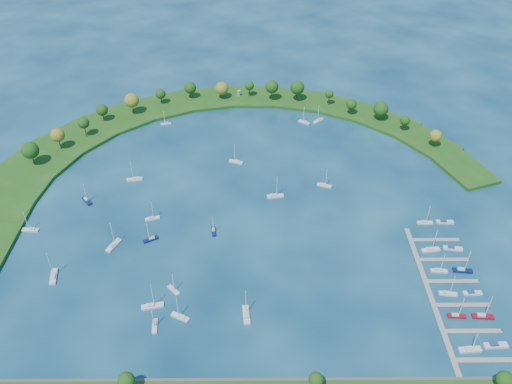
{
  "coord_description": "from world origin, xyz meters",
  "views": [
    {
      "loc": [
        3.88,
        -209.73,
        167.61
      ],
      "look_at": [
        5.0,
        5.0,
        4.0
      ],
      "focal_mm": 36.57,
      "sensor_mm": 36.0,
      "label": 1
    }
  ],
  "objects_px": {
    "docked_boat_1": "(495,345)",
    "docked_boat_3": "(483,316)",
    "dock_system": "(447,293)",
    "docked_boat_7": "(463,270)",
    "moored_boat_15": "(275,196)",
    "moored_boat_17": "(214,231)",
    "moored_boat_10": "(180,316)",
    "moored_boat_12": "(324,185)",
    "moored_boat_4": "(304,122)",
    "moored_boat_6": "(151,239)",
    "harbor_tower": "(239,93)",
    "moored_boat_14": "(319,120)",
    "moored_boat_16": "(166,123)",
    "docked_boat_0": "(470,349)",
    "docked_boat_11": "(445,222)",
    "moored_boat_2": "(152,306)",
    "moored_boat_3": "(152,218)",
    "moored_boat_5": "(87,200)",
    "docked_boat_6": "(439,270)",
    "moored_boat_1": "(155,325)",
    "docked_boat_8": "(431,249)",
    "moored_boat_18": "(173,289)",
    "docked_boat_4": "(448,293)",
    "docked_boat_10": "(425,222)",
    "moored_boat_13": "(236,161)",
    "docked_boat_9": "(453,248)",
    "moored_boat_0": "(114,245)",
    "moored_boat_9": "(135,179)",
    "moored_boat_11": "(53,276)",
    "moored_boat_8": "(246,314)",
    "docked_boat_5": "(472,293)",
    "docked_boat_2": "(457,315)"
  },
  "relations": [
    {
      "from": "dock_system",
      "to": "docked_boat_7",
      "type": "distance_m",
      "value": 16.67
    },
    {
      "from": "moored_boat_16",
      "to": "docked_boat_0",
      "type": "xyz_separation_m",
      "value": [
        137.87,
        -171.66,
        0.08
      ]
    },
    {
      "from": "moored_boat_17",
      "to": "docked_boat_9",
      "type": "relative_size",
      "value": 1.12
    },
    {
      "from": "moored_boat_2",
      "to": "moored_boat_15",
      "type": "xyz_separation_m",
      "value": [
        53.06,
        73.69,
        -0.01
      ]
    },
    {
      "from": "moored_boat_0",
      "to": "dock_system",
      "type": "bearing_deg",
      "value": -76.32
    },
    {
      "from": "moored_boat_0",
      "to": "docked_boat_8",
      "type": "xyz_separation_m",
      "value": [
        147.15,
        -3.69,
        -0.03
      ]
    },
    {
      "from": "moored_boat_15",
      "to": "docked_boat_0",
      "type": "relative_size",
      "value": 1.03
    },
    {
      "from": "moored_boat_15",
      "to": "docked_boat_3",
      "type": "xyz_separation_m",
      "value": [
        80.94,
        -79.68,
        -0.01
      ]
    },
    {
      "from": "moored_boat_13",
      "to": "moored_boat_14",
      "type": "bearing_deg",
      "value": -117.29
    },
    {
      "from": "moored_boat_15",
      "to": "docked_boat_7",
      "type": "xyz_separation_m",
      "value": [
        80.94,
        -54.14,
        -0.01
      ]
    },
    {
      "from": "moored_boat_17",
      "to": "docked_boat_1",
      "type": "xyz_separation_m",
      "value": [
        111.56,
        -66.12,
        -0.18
      ]
    },
    {
      "from": "moored_boat_2",
      "to": "moored_boat_9",
      "type": "height_order",
      "value": "moored_boat_2"
    },
    {
      "from": "moored_boat_17",
      "to": "docked_boat_3",
      "type": "bearing_deg",
      "value": 56.71
    },
    {
      "from": "moored_boat_3",
      "to": "docked_boat_7",
      "type": "relative_size",
      "value": 0.84
    },
    {
      "from": "moored_boat_17",
      "to": "docked_boat_11",
      "type": "bearing_deg",
      "value": 84.95
    },
    {
      "from": "moored_boat_18",
      "to": "docked_boat_4",
      "type": "distance_m",
      "value": 115.96
    },
    {
      "from": "moored_boat_4",
      "to": "moored_boat_17",
      "type": "height_order",
      "value": "moored_boat_4"
    },
    {
      "from": "moored_boat_0",
      "to": "moored_boat_6",
      "type": "relative_size",
      "value": 1.29
    },
    {
      "from": "dock_system",
      "to": "moored_boat_5",
      "type": "bearing_deg",
      "value": 159.3
    },
    {
      "from": "dock_system",
      "to": "moored_boat_14",
      "type": "distance_m",
      "value": 151.88
    },
    {
      "from": "moored_boat_9",
      "to": "moored_boat_11",
      "type": "xyz_separation_m",
      "value": [
        -22.35,
        -72.44,
        0.04
      ]
    },
    {
      "from": "moored_boat_5",
      "to": "docked_boat_11",
      "type": "height_order",
      "value": "moored_boat_5"
    },
    {
      "from": "docked_boat_10",
      "to": "docked_boat_9",
      "type": "bearing_deg",
      "value": -65.18
    },
    {
      "from": "harbor_tower",
      "to": "docked_boat_1",
      "type": "height_order",
      "value": "harbor_tower"
    },
    {
      "from": "moored_boat_2",
      "to": "moored_boat_10",
      "type": "relative_size",
      "value": 1.14
    },
    {
      "from": "moored_boat_11",
      "to": "moored_boat_8",
      "type": "bearing_deg",
      "value": -114.89
    },
    {
      "from": "docked_boat_3",
      "to": "docked_boat_10",
      "type": "relative_size",
      "value": 1.15
    },
    {
      "from": "moored_boat_6",
      "to": "moored_boat_17",
      "type": "height_order",
      "value": "moored_boat_6"
    },
    {
      "from": "docked_boat_5",
      "to": "docked_boat_6",
      "type": "distance_m",
      "value": 16.72
    },
    {
      "from": "moored_boat_10",
      "to": "moored_boat_12",
      "type": "relative_size",
      "value": 1.02
    },
    {
      "from": "harbor_tower",
      "to": "docked_boat_11",
      "type": "relative_size",
      "value": 0.47
    },
    {
      "from": "moored_boat_14",
      "to": "moored_boat_9",
      "type": "bearing_deg",
      "value": -12.41
    },
    {
      "from": "moored_boat_0",
      "to": "moored_boat_1",
      "type": "relative_size",
      "value": 1.32
    },
    {
      "from": "docked_boat_10",
      "to": "moored_boat_13",
      "type": "bearing_deg",
      "value": 151.42
    },
    {
      "from": "moored_boat_8",
      "to": "docked_boat_2",
      "type": "xyz_separation_m",
      "value": [
        84.86,
        -0.83,
        -0.09
      ]
    },
    {
      "from": "moored_boat_1",
      "to": "docked_boat_8",
      "type": "distance_m",
      "value": 128.35
    },
    {
      "from": "moored_boat_10",
      "to": "docked_boat_0",
      "type": "height_order",
      "value": "docked_boat_0"
    },
    {
      "from": "moored_boat_1",
      "to": "moored_boat_12",
      "type": "distance_m",
      "value": 121.0
    },
    {
      "from": "docked_boat_6",
      "to": "docked_boat_7",
      "type": "height_order",
      "value": "docked_boat_7"
    },
    {
      "from": "docked_boat_1",
      "to": "docked_boat_3",
      "type": "bearing_deg",
      "value": 86.72
    },
    {
      "from": "moored_boat_6",
      "to": "moored_boat_14",
      "type": "distance_m",
      "value": 144.9
    },
    {
      "from": "moored_boat_17",
      "to": "moored_boat_16",
      "type": "bearing_deg",
      "value": -168.69
    },
    {
      "from": "harbor_tower",
      "to": "docked_boat_7",
      "type": "bearing_deg",
      "value": -58.35
    },
    {
      "from": "moored_boat_5",
      "to": "moored_boat_8",
      "type": "xyz_separation_m",
      "value": [
        83.33,
        -75.1,
        0.07
      ]
    },
    {
      "from": "docked_boat_0",
      "to": "docked_boat_6",
      "type": "xyz_separation_m",
      "value": [
        0.02,
        41.2,
        -0.05
      ]
    },
    {
      "from": "dock_system",
      "to": "docked_boat_10",
      "type": "xyz_separation_m",
      "value": [
        2.63,
        45.28,
        0.53
      ]
    },
    {
      "from": "docked_boat_3",
      "to": "docked_boat_9",
      "type": "bearing_deg",
      "value": 94.14
    },
    {
      "from": "moored_boat_2",
      "to": "moored_boat_6",
      "type": "bearing_deg",
      "value": 88.18
    },
    {
      "from": "docked_boat_0",
      "to": "docked_boat_8",
      "type": "relative_size",
      "value": 1.0
    },
    {
      "from": "moored_boat_14",
      "to": "moored_boat_16",
      "type": "bearing_deg",
      "value": -41.34
    }
  ]
}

